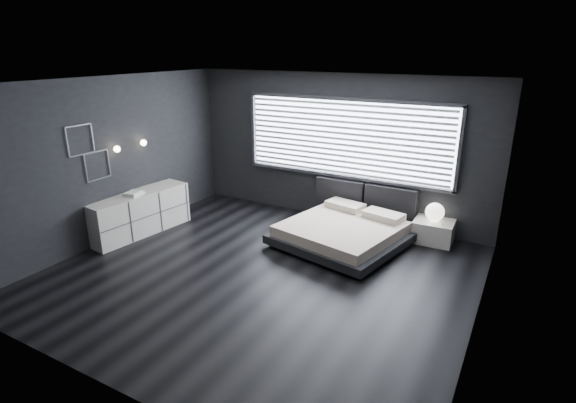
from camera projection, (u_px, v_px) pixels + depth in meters
The scene contains 12 objects.
room at pixel (259, 185), 6.31m from camera, with size 6.04×6.00×2.80m.
window at pixel (345, 139), 8.38m from camera, with size 4.14×0.09×1.52m.
headboard at pixel (364, 196), 8.47m from camera, with size 1.96×0.16×0.52m.
sconce_near at pixel (117, 149), 7.61m from camera, with size 0.18×0.11×0.11m.
sconce_far at pixel (143, 143), 8.11m from camera, with size 0.18×0.11×0.11m.
wall_art_upper at pixel (80, 140), 7.08m from camera, with size 0.01×0.48×0.48m.
wall_art_lower at pixel (98, 165), 7.44m from camera, with size 0.01×0.48×0.48m.
bed at pixel (343, 232), 7.70m from camera, with size 2.30×2.23×0.51m.
nightstand at pixel (433, 231), 7.84m from camera, with size 0.67×0.55×0.39m, color silver.
orb_lamp at pixel (435, 212), 7.73m from camera, with size 0.32×0.32×0.32m, color white.
dresser at pixel (139, 213), 8.15m from camera, with size 0.77×1.96×0.76m.
book_stack at pixel (134, 193), 7.92m from camera, with size 0.28×0.35×0.06m.
Camera 1 is at (3.29, -5.08, 3.26)m, focal length 28.00 mm.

